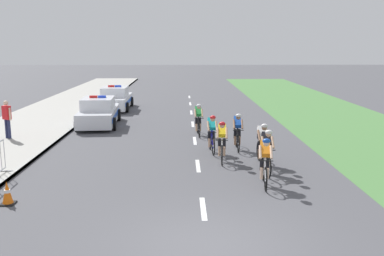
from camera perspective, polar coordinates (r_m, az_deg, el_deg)
name	(u,v)px	position (r m, az deg, el deg)	size (l,w,h in m)	color
ground_plane	(208,246)	(9.48, 2.12, -15.40)	(160.00, 160.00, 0.00)	#4C4C51
sidewalk_slab	(32,124)	(24.20, -20.41, 0.48)	(4.98, 60.00, 0.12)	#A3A099
kerb_edge	(78,124)	(23.51, -14.85, 0.53)	(0.16, 60.00, 0.13)	#9E9E99
grass_verge	(346,124)	(24.48, 19.77, 0.50)	(7.00, 60.00, 0.01)	#4C7F42
lane_markings_centre	(194,132)	(21.05, 0.22, -0.48)	(0.14, 29.60, 0.01)	white
cyclist_lead	(265,161)	(13.12, 9.65, -4.27)	(0.45, 1.72, 1.56)	black
cyclist_second	(267,150)	(14.37, 9.85, -2.92)	(0.42, 1.72, 1.56)	black
cyclist_third	(262,143)	(15.41, 9.29, -1.95)	(0.42, 1.72, 1.56)	black
cyclist_fourth	(222,140)	(15.63, 3.99, -1.64)	(0.44, 1.72, 1.56)	black
cyclist_fifth	(212,133)	(16.93, 2.63, -0.64)	(0.44, 1.72, 1.56)	black
cyclist_sixth	(238,131)	(17.41, 6.05, -0.36)	(0.42, 1.72, 1.56)	black
cyclist_seventh	(198,119)	(20.05, 0.85, 1.21)	(0.43, 1.72, 1.56)	black
police_car_nearest	(99,113)	(23.07, -12.25, 1.99)	(2.19, 4.49, 1.59)	silver
police_car_second	(115,99)	(28.60, -10.12, 3.80)	(2.03, 4.41, 1.59)	silver
traffic_cone_mid	(7,193)	(12.60, -23.27, -7.94)	(0.36, 0.36, 0.64)	black
spectator_closest	(7,117)	(20.54, -23.31, 1.38)	(0.48, 0.38, 1.68)	#23284C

